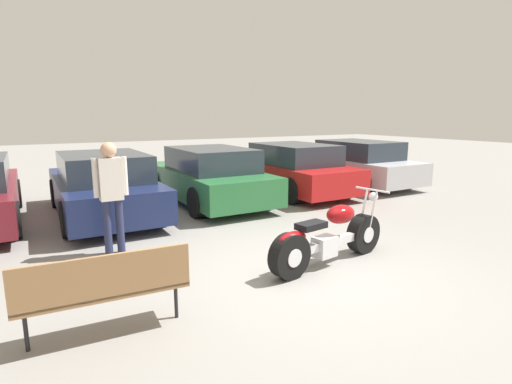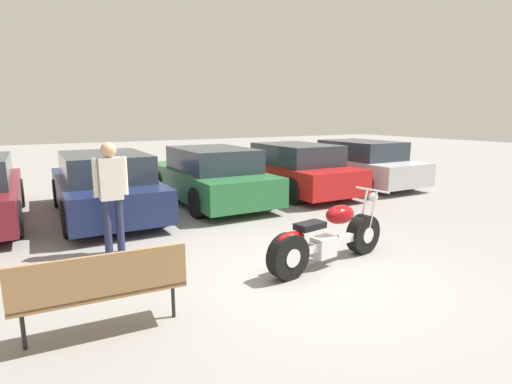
{
  "view_description": "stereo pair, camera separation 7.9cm",
  "coord_description": "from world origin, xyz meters",
  "px_view_note": "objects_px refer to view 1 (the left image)",
  "views": [
    {
      "loc": [
        -3.31,
        -4.16,
        2.19
      ],
      "look_at": [
        0.13,
        1.82,
        0.85
      ],
      "focal_mm": 28.0,
      "sensor_mm": 36.0,
      "label": 1
    },
    {
      "loc": [
        -3.24,
        -4.19,
        2.19
      ],
      "look_at": [
        0.13,
        1.82,
        0.85
      ],
      "focal_mm": 28.0,
      "sensor_mm": 36.0,
      "label": 2
    }
  ],
  "objects_px": {
    "parked_car_silver": "(354,163)",
    "person_standing": "(111,188)",
    "parked_car_green": "(209,176)",
    "parked_car_red": "(290,169)",
    "parked_car_navy": "(103,186)",
    "park_bench": "(105,286)",
    "motorcycle": "(329,238)"
  },
  "relations": [
    {
      "from": "parked_car_navy",
      "to": "motorcycle",
      "type": "bearing_deg",
      "value": -63.46
    },
    {
      "from": "parked_car_red",
      "to": "person_standing",
      "type": "distance_m",
      "value": 6.12
    },
    {
      "from": "parked_car_silver",
      "to": "parked_car_green",
      "type": "bearing_deg",
      "value": -177.94
    },
    {
      "from": "parked_car_navy",
      "to": "parked_car_green",
      "type": "xyz_separation_m",
      "value": [
        2.55,
        0.16,
        0.0
      ]
    },
    {
      "from": "parked_car_navy",
      "to": "person_standing",
      "type": "xyz_separation_m",
      "value": [
        -0.29,
        -2.65,
        0.4
      ]
    },
    {
      "from": "motorcycle",
      "to": "person_standing",
      "type": "distance_m",
      "value": 3.42
    },
    {
      "from": "person_standing",
      "to": "parked_car_green",
      "type": "bearing_deg",
      "value": 44.71
    },
    {
      "from": "motorcycle",
      "to": "parked_car_green",
      "type": "height_order",
      "value": "parked_car_green"
    },
    {
      "from": "parked_car_silver",
      "to": "park_bench",
      "type": "height_order",
      "value": "parked_car_silver"
    },
    {
      "from": "parked_car_red",
      "to": "parked_car_silver",
      "type": "distance_m",
      "value": 2.55
    },
    {
      "from": "parked_car_green",
      "to": "parked_car_silver",
      "type": "distance_m",
      "value": 5.1
    },
    {
      "from": "parked_car_navy",
      "to": "parked_car_silver",
      "type": "height_order",
      "value": "same"
    },
    {
      "from": "parked_car_red",
      "to": "motorcycle",
      "type": "bearing_deg",
      "value": -119.02
    },
    {
      "from": "parked_car_silver",
      "to": "person_standing",
      "type": "height_order",
      "value": "person_standing"
    },
    {
      "from": "parked_car_green",
      "to": "parked_car_silver",
      "type": "bearing_deg",
      "value": 2.06
    },
    {
      "from": "motorcycle",
      "to": "parked_car_silver",
      "type": "height_order",
      "value": "parked_car_silver"
    },
    {
      "from": "parked_car_red",
      "to": "parked_car_navy",
      "type": "bearing_deg",
      "value": -177.42
    },
    {
      "from": "parked_car_green",
      "to": "parked_car_silver",
      "type": "height_order",
      "value": "same"
    },
    {
      "from": "parked_car_green",
      "to": "parked_car_red",
      "type": "relative_size",
      "value": 1.0
    },
    {
      "from": "motorcycle",
      "to": "parked_car_navy",
      "type": "bearing_deg",
      "value": 116.54
    },
    {
      "from": "parked_car_navy",
      "to": "park_bench",
      "type": "bearing_deg",
      "value": -99.22
    },
    {
      "from": "parked_car_silver",
      "to": "parked_car_red",
      "type": "bearing_deg",
      "value": -177.44
    },
    {
      "from": "park_bench",
      "to": "parked_car_green",
      "type": "bearing_deg",
      "value": 57.51
    },
    {
      "from": "park_bench",
      "to": "parked_car_navy",
      "type": "bearing_deg",
      "value": 80.78
    },
    {
      "from": "motorcycle",
      "to": "parked_car_silver",
      "type": "xyz_separation_m",
      "value": [
        5.29,
        5.06,
        0.26
      ]
    },
    {
      "from": "parked_car_silver",
      "to": "park_bench",
      "type": "distance_m",
      "value": 10.11
    },
    {
      "from": "parked_car_red",
      "to": "park_bench",
      "type": "bearing_deg",
      "value": -137.78
    },
    {
      "from": "parked_car_green",
      "to": "park_bench",
      "type": "relative_size",
      "value": 2.75
    },
    {
      "from": "parked_car_navy",
      "to": "parked_car_silver",
      "type": "bearing_deg",
      "value": 2.57
    },
    {
      "from": "parked_car_silver",
      "to": "person_standing",
      "type": "distance_m",
      "value": 8.49
    },
    {
      "from": "parked_car_green",
      "to": "park_bench",
      "type": "distance_m",
      "value": 6.3
    },
    {
      "from": "parked_car_navy",
      "to": "person_standing",
      "type": "height_order",
      "value": "person_standing"
    }
  ]
}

